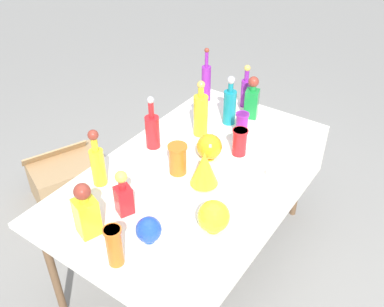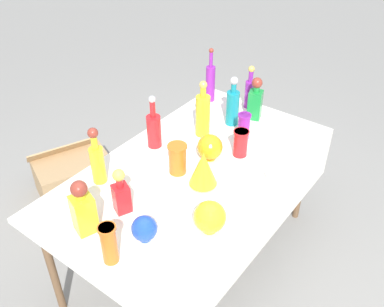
{
  "view_description": "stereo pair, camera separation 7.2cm",
  "coord_description": "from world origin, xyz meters",
  "px_view_note": "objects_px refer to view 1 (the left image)",
  "views": [
    {
      "loc": [
        -1.58,
        -1.1,
        2.25
      ],
      "look_at": [
        0.0,
        0.0,
        0.86
      ],
      "focal_mm": 40.0,
      "sensor_mm": 36.0,
      "label": 1
    },
    {
      "loc": [
        -1.54,
        -1.16,
        2.25
      ],
      "look_at": [
        0.0,
        0.0,
        0.86
      ],
      "focal_mm": 40.0,
      "sensor_mm": 36.0,
      "label": 2
    }
  ],
  "objects_px": {
    "square_decanter_2": "(123,195)",
    "round_bowl_0": "(209,147)",
    "tall_bottle_4": "(152,129)",
    "round_bowl_1": "(149,230)",
    "slender_vase_3": "(240,141)",
    "cardboard_box_behind_left": "(70,178)",
    "tall_bottle_2": "(230,105)",
    "slender_vase_2": "(178,158)",
    "square_decanter_0": "(86,211)",
    "tall_bottle_5": "(201,113)",
    "fluted_vase_0": "(204,168)",
    "tall_bottle_0": "(206,81)",
    "square_decanter_1": "(252,99)",
    "tall_bottle_3": "(97,162)",
    "slender_vase_0": "(242,125)",
    "slender_vase_1": "(114,245)",
    "tall_bottle_1": "(246,90)",
    "round_bowl_2": "(214,216)"
  },
  "relations": [
    {
      "from": "tall_bottle_0",
      "to": "slender_vase_3",
      "type": "height_order",
      "value": "tall_bottle_0"
    },
    {
      "from": "square_decanter_1",
      "to": "cardboard_box_behind_left",
      "type": "bearing_deg",
      "value": 121.72
    },
    {
      "from": "tall_bottle_5",
      "to": "fluted_vase_0",
      "type": "relative_size",
      "value": 1.77
    },
    {
      "from": "tall_bottle_5",
      "to": "fluted_vase_0",
      "type": "distance_m",
      "value": 0.5
    },
    {
      "from": "cardboard_box_behind_left",
      "to": "square_decanter_1",
      "type": "bearing_deg",
      "value": -58.28
    },
    {
      "from": "square_decanter_0",
      "to": "cardboard_box_behind_left",
      "type": "xyz_separation_m",
      "value": [
        0.67,
        1.03,
        -0.73
      ]
    },
    {
      "from": "square_decanter_0",
      "to": "slender_vase_2",
      "type": "xyz_separation_m",
      "value": [
        0.61,
        -0.07,
        -0.04
      ]
    },
    {
      "from": "slender_vase_0",
      "to": "round_bowl_1",
      "type": "height_order",
      "value": "slender_vase_0"
    },
    {
      "from": "tall_bottle_0",
      "to": "slender_vase_2",
      "type": "bearing_deg",
      "value": -157.09
    },
    {
      "from": "slender_vase_3",
      "to": "cardboard_box_behind_left",
      "type": "height_order",
      "value": "slender_vase_3"
    },
    {
      "from": "slender_vase_3",
      "to": "cardboard_box_behind_left",
      "type": "distance_m",
      "value": 1.5
    },
    {
      "from": "round_bowl_2",
      "to": "round_bowl_0",
      "type": "bearing_deg",
      "value": 34.99
    },
    {
      "from": "tall_bottle_1",
      "to": "tall_bottle_0",
      "type": "bearing_deg",
      "value": 106.72
    },
    {
      "from": "square_decanter_2",
      "to": "round_bowl_0",
      "type": "relative_size",
      "value": 1.61
    },
    {
      "from": "tall_bottle_0",
      "to": "tall_bottle_2",
      "type": "xyz_separation_m",
      "value": [
        -0.18,
        -0.3,
        -0.01
      ]
    },
    {
      "from": "slender_vase_3",
      "to": "slender_vase_0",
      "type": "bearing_deg",
      "value": 25.44
    },
    {
      "from": "square_decanter_1",
      "to": "slender_vase_3",
      "type": "bearing_deg",
      "value": -160.35
    },
    {
      "from": "tall_bottle_4",
      "to": "square_decanter_2",
      "type": "height_order",
      "value": "tall_bottle_4"
    },
    {
      "from": "tall_bottle_3",
      "to": "fluted_vase_0",
      "type": "height_order",
      "value": "tall_bottle_3"
    },
    {
      "from": "tall_bottle_0",
      "to": "tall_bottle_5",
      "type": "relative_size",
      "value": 1.06
    },
    {
      "from": "tall_bottle_2",
      "to": "slender_vase_2",
      "type": "relative_size",
      "value": 1.87
    },
    {
      "from": "tall_bottle_1",
      "to": "square_decanter_1",
      "type": "xyz_separation_m",
      "value": [
        -0.11,
        -0.11,
        0.01
      ]
    },
    {
      "from": "slender_vase_2",
      "to": "round_bowl_2",
      "type": "height_order",
      "value": "slender_vase_2"
    },
    {
      "from": "slender_vase_2",
      "to": "slender_vase_1",
      "type": "bearing_deg",
      "value": -166.71
    },
    {
      "from": "tall_bottle_1",
      "to": "tall_bottle_5",
      "type": "relative_size",
      "value": 0.83
    },
    {
      "from": "tall_bottle_4",
      "to": "round_bowl_1",
      "type": "bearing_deg",
      "value": -142.37
    },
    {
      "from": "tall_bottle_2",
      "to": "round_bowl_0",
      "type": "distance_m",
      "value": 0.43
    },
    {
      "from": "tall_bottle_0",
      "to": "round_bowl_0",
      "type": "distance_m",
      "value": 0.72
    },
    {
      "from": "tall_bottle_5",
      "to": "slender_vase_3",
      "type": "distance_m",
      "value": 0.32
    },
    {
      "from": "slender_vase_3",
      "to": "tall_bottle_5",
      "type": "bearing_deg",
      "value": 81.02
    },
    {
      "from": "tall_bottle_1",
      "to": "slender_vase_3",
      "type": "xyz_separation_m",
      "value": [
        -0.53,
        -0.26,
        -0.03
      ]
    },
    {
      "from": "tall_bottle_2",
      "to": "slender_vase_2",
      "type": "bearing_deg",
      "value": -176.48
    },
    {
      "from": "slender_vase_0",
      "to": "slender_vase_2",
      "type": "relative_size",
      "value": 0.95
    },
    {
      "from": "tall_bottle_5",
      "to": "fluted_vase_0",
      "type": "xyz_separation_m",
      "value": [
        -0.41,
        -0.3,
        -0.04
      ]
    },
    {
      "from": "square_decanter_1",
      "to": "cardboard_box_behind_left",
      "type": "relative_size",
      "value": 0.44
    },
    {
      "from": "tall_bottle_1",
      "to": "tall_bottle_4",
      "type": "bearing_deg",
      "value": 164.43
    },
    {
      "from": "slender_vase_2",
      "to": "fluted_vase_0",
      "type": "relative_size",
      "value": 0.86
    },
    {
      "from": "tall_bottle_3",
      "to": "tall_bottle_4",
      "type": "height_order",
      "value": "same"
    },
    {
      "from": "tall_bottle_0",
      "to": "slender_vase_2",
      "type": "distance_m",
      "value": 0.87
    },
    {
      "from": "fluted_vase_0",
      "to": "tall_bottle_3",
      "type": "bearing_deg",
      "value": 123.57
    },
    {
      "from": "square_decanter_0",
      "to": "slender_vase_1",
      "type": "height_order",
      "value": "square_decanter_0"
    },
    {
      "from": "slender_vase_1",
      "to": "cardboard_box_behind_left",
      "type": "relative_size",
      "value": 0.31
    },
    {
      "from": "square_decanter_1",
      "to": "round_bowl_1",
      "type": "height_order",
      "value": "square_decanter_1"
    },
    {
      "from": "slender_vase_2",
      "to": "square_decanter_0",
      "type": "bearing_deg",
      "value": 173.19
    },
    {
      "from": "slender_vase_1",
      "to": "tall_bottle_3",
      "type": "bearing_deg",
      "value": 51.73
    },
    {
      "from": "tall_bottle_0",
      "to": "tall_bottle_5",
      "type": "distance_m",
      "value": 0.45
    },
    {
      "from": "tall_bottle_4",
      "to": "tall_bottle_5",
      "type": "xyz_separation_m",
      "value": [
        0.28,
        -0.16,
        0.03
      ]
    },
    {
      "from": "slender_vase_0",
      "to": "slender_vase_1",
      "type": "distance_m",
      "value": 1.19
    },
    {
      "from": "tall_bottle_0",
      "to": "square_decanter_1",
      "type": "height_order",
      "value": "tall_bottle_0"
    },
    {
      "from": "tall_bottle_3",
      "to": "round_bowl_1",
      "type": "height_order",
      "value": "tall_bottle_3"
    }
  ]
}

